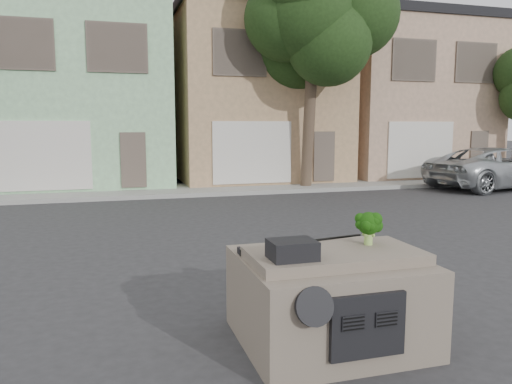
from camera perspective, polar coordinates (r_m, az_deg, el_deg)
name	(u,v)px	position (r m, az deg, el deg)	size (l,w,h in m)	color
ground_plane	(255,270)	(8.79, -0.08, -8.89)	(120.00, 120.00, 0.00)	#303033
sidewalk	(177,190)	(18.90, -9.06, 0.18)	(40.00, 3.00, 0.15)	gray
townhouse_mint	(79,95)	(22.65, -19.57, 10.44)	(7.20, 8.20, 7.55)	#96CB98
townhouse_tan	(250,97)	(23.50, -0.66, 10.76)	(7.20, 8.20, 7.55)	tan
townhouse_beige	(393,100)	(26.54, 15.38, 10.13)	(7.20, 8.20, 7.55)	tan
silver_pickup	(496,188)	(22.04, 25.76, 0.37)	(2.71, 5.88, 1.63)	#B8BDC1
tree_near	(309,79)	(19.43, 6.12, 12.77)	(4.40, 4.00, 8.50)	#1C3413
car_dashboard	(328,295)	(5.94, 8.25, -11.52)	(2.00, 1.80, 1.12)	#716556
instrument_hump	(292,250)	(5.23, 4.17, -6.58)	(0.48, 0.38, 0.20)	black
wiper_arm	(337,238)	(6.23, 9.24, -5.17)	(0.70, 0.03, 0.02)	black
broccoli	(369,228)	(5.96, 12.75, -4.03)	(0.32, 0.32, 0.39)	#103408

